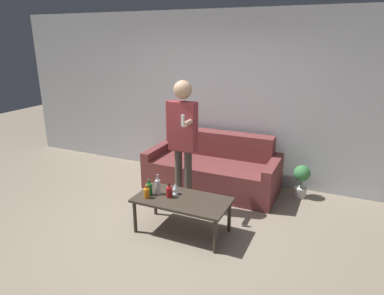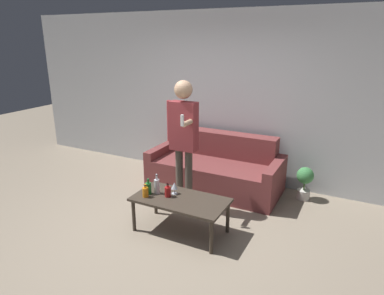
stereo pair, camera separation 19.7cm
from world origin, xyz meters
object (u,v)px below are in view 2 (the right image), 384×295
(coffee_table, at_px, (180,202))
(person_standing_front, at_px, (183,133))
(bottle_orange, at_px, (168,191))
(couch, at_px, (216,169))

(coffee_table, relative_size, person_standing_front, 0.64)
(bottle_orange, bearing_deg, couch, 88.86)
(bottle_orange, bearing_deg, coffee_table, 6.13)
(couch, distance_m, person_standing_front, 1.15)
(couch, distance_m, bottle_orange, 1.42)
(bottle_orange, height_order, person_standing_front, person_standing_front)
(couch, relative_size, person_standing_front, 1.14)
(coffee_table, bearing_deg, person_standing_front, 114.73)
(coffee_table, xyz_separation_m, bottle_orange, (-0.16, -0.02, 0.11))
(couch, bearing_deg, coffee_table, -84.48)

